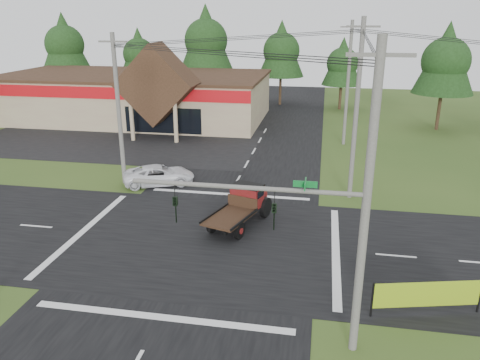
# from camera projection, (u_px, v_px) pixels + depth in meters

# --- Properties ---
(ground) EXTENTS (120.00, 120.00, 0.00)m
(ground) POSITION_uv_depth(u_px,v_px,m) (204.00, 240.00, 25.31)
(ground) COLOR #314C1B
(ground) RESTS_ON ground
(road_ns) EXTENTS (12.00, 120.00, 0.02)m
(road_ns) POSITION_uv_depth(u_px,v_px,m) (204.00, 240.00, 25.31)
(road_ns) COLOR black
(road_ns) RESTS_ON ground
(road_ew) EXTENTS (120.00, 12.00, 0.02)m
(road_ew) POSITION_uv_depth(u_px,v_px,m) (204.00, 240.00, 25.31)
(road_ew) COLOR black
(road_ew) RESTS_ON ground
(parking_apron) EXTENTS (28.00, 14.00, 0.02)m
(parking_apron) POSITION_uv_depth(u_px,v_px,m) (113.00, 141.00, 45.29)
(parking_apron) COLOR black
(parking_apron) RESTS_ON ground
(cvs_building) EXTENTS (30.40, 18.20, 9.19)m
(cvs_building) POSITION_uv_depth(u_px,v_px,m) (136.00, 95.00, 54.48)
(cvs_building) COLOR tan
(cvs_building) RESTS_ON ground
(traffic_signal_mast) EXTENTS (8.12, 0.24, 7.00)m
(traffic_signal_mast) POSITION_uv_depth(u_px,v_px,m) (312.00, 235.00, 15.91)
(traffic_signal_mast) COLOR #595651
(traffic_signal_mast) RESTS_ON ground
(utility_pole_nr) EXTENTS (2.00, 0.30, 11.00)m
(utility_pole_nr) POSITION_uv_depth(u_px,v_px,m) (366.00, 206.00, 15.23)
(utility_pole_nr) COLOR #595651
(utility_pole_nr) RESTS_ON ground
(utility_pole_nw) EXTENTS (2.00, 0.30, 10.50)m
(utility_pole_nw) POSITION_uv_depth(u_px,v_px,m) (119.00, 109.00, 32.30)
(utility_pole_nw) COLOR #595651
(utility_pole_nw) RESTS_ON ground
(utility_pole_ne) EXTENTS (2.00, 0.30, 11.50)m
(utility_pole_ne) POSITION_uv_depth(u_px,v_px,m) (356.00, 110.00, 29.46)
(utility_pole_ne) COLOR #595651
(utility_pole_ne) RESTS_ON ground
(utility_pole_n) EXTENTS (2.00, 0.30, 11.20)m
(utility_pole_n) POSITION_uv_depth(u_px,v_px,m) (348.00, 83.00, 42.52)
(utility_pole_n) COLOR #595651
(utility_pole_n) RESTS_ON ground
(tree_row_a) EXTENTS (6.72, 6.72, 12.12)m
(tree_row_a) POSITION_uv_depth(u_px,v_px,m) (64.00, 43.00, 64.81)
(tree_row_a) COLOR #332316
(tree_row_a) RESTS_ON ground
(tree_row_b) EXTENTS (5.60, 5.60, 10.10)m
(tree_row_b) POSITION_uv_depth(u_px,v_px,m) (139.00, 52.00, 65.45)
(tree_row_b) COLOR #332316
(tree_row_b) RESTS_ON ground
(tree_row_c) EXTENTS (7.28, 7.28, 13.13)m
(tree_row_c) POSITION_uv_depth(u_px,v_px,m) (206.00, 38.00, 62.18)
(tree_row_c) COLOR #332316
(tree_row_c) RESTS_ON ground
(tree_row_d) EXTENTS (6.16, 6.16, 11.11)m
(tree_row_d) POSITION_uv_depth(u_px,v_px,m) (281.00, 49.00, 61.89)
(tree_row_d) COLOR #332316
(tree_row_d) RESTS_ON ground
(tree_row_e) EXTENTS (5.04, 5.04, 9.09)m
(tree_row_e) POSITION_uv_depth(u_px,v_px,m) (343.00, 62.00, 59.14)
(tree_row_e) COLOR #332316
(tree_row_e) RESTS_ON ground
(tree_side_ne) EXTENTS (6.16, 6.16, 11.11)m
(tree_side_ne) POSITION_uv_depth(u_px,v_px,m) (446.00, 59.00, 47.74)
(tree_side_ne) COLOR #332316
(tree_side_ne) RESTS_ON ground
(antique_flatbed_truck) EXTENTS (3.53, 5.61, 2.20)m
(antique_flatbed_truck) POSITION_uv_depth(u_px,v_px,m) (239.00, 208.00, 26.80)
(antique_flatbed_truck) COLOR #59140C
(antique_flatbed_truck) RESTS_ON ground
(roadside_banner) EXTENTS (4.46, 1.22, 1.56)m
(roadside_banner) POSITION_uv_depth(u_px,v_px,m) (426.00, 298.00, 18.77)
(roadside_banner) COLOR #83A616
(roadside_banner) RESTS_ON ground
(white_pickup) EXTENTS (5.51, 4.12, 1.39)m
(white_pickup) POSITION_uv_depth(u_px,v_px,m) (159.00, 175.00, 33.58)
(white_pickup) COLOR white
(white_pickup) RESTS_ON ground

